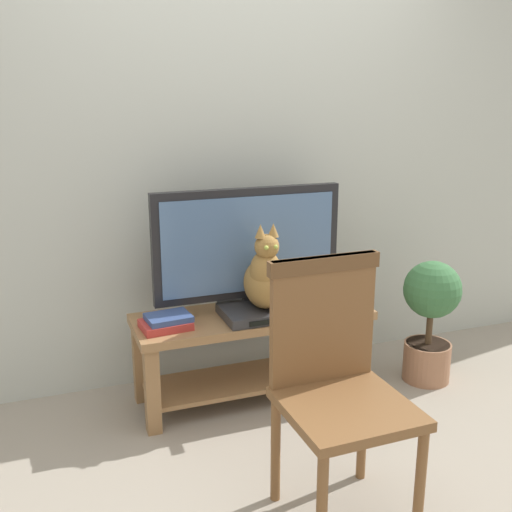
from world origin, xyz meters
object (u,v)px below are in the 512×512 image
object	(u,v)px
tv_stand	(253,340)
wooden_chair	(336,373)
tv	(248,247)
cat	(264,277)
potted_plant	(430,314)
book_stack	(167,322)
media_box	(263,311)

from	to	relation	value
tv_stand	wooden_chair	xyz separation A→B (m)	(-0.01, -0.95, 0.25)
tv	tv_stand	bearing A→B (deg)	-90.02
cat	potted_plant	bearing A→B (deg)	-4.54
tv_stand	potted_plant	world-z (taller)	potted_plant
tv_stand	potted_plant	xyz separation A→B (m)	(1.02, -0.16, 0.07)
cat	tv	bearing A→B (deg)	103.69
book_stack	media_box	bearing A→B (deg)	-0.85
media_box	book_stack	size ratio (longest dim) A/B	1.67
media_box	book_stack	xyz separation A→B (m)	(-0.51, 0.01, 0.01)
tv	wooden_chair	bearing A→B (deg)	-90.42
media_box	cat	xyz separation A→B (m)	(0.00, -0.02, 0.19)
tv	potted_plant	xyz separation A→B (m)	(1.02, -0.22, -0.43)
cat	wooden_chair	size ratio (longest dim) A/B	0.45
wooden_chair	potted_plant	world-z (taller)	wooden_chair
wooden_chair	potted_plant	bearing A→B (deg)	37.81
tv	potted_plant	size ratio (longest dim) A/B	1.43
cat	book_stack	xyz separation A→B (m)	(-0.51, 0.02, -0.19)
tv	cat	distance (m)	0.20
tv	media_box	bearing A→B (deg)	-75.01
tv	book_stack	size ratio (longest dim) A/B	3.97
tv	wooden_chair	xyz separation A→B (m)	(-0.01, -1.02, -0.25)
potted_plant	tv	bearing A→B (deg)	167.56
tv_stand	potted_plant	size ratio (longest dim) A/B	1.77
cat	wooden_chair	distance (m)	0.88
wooden_chair	potted_plant	xyz separation A→B (m)	(1.02, 0.79, -0.18)
tv_stand	tv	world-z (taller)	tv
tv	media_box	size ratio (longest dim) A/B	2.38
media_box	potted_plant	xyz separation A→B (m)	(0.98, -0.10, -0.11)
tv_stand	media_box	xyz separation A→B (m)	(0.03, -0.06, 0.18)
book_stack	cat	bearing A→B (deg)	-2.79
tv_stand	cat	bearing A→B (deg)	-65.61
potted_plant	cat	bearing A→B (deg)	175.46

